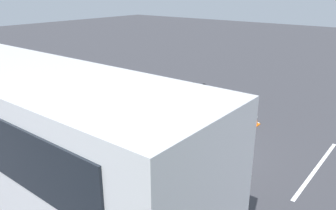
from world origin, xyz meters
TOP-DOWN VIEW (x-y plane):
  - ground_plane at (0.00, 0.00)m, footprint 80.00×80.00m
  - tour_bus at (1.08, 4.18)m, footprint 9.19×2.64m
  - spectator_far_left at (0.14, 1.33)m, footprint 0.57×0.38m
  - spectator_left at (1.29, 1.16)m, footprint 0.57×0.32m
  - spectator_centre at (2.14, 1.51)m, footprint 0.57×0.31m
  - parked_motorcycle_silver at (-1.27, 2.08)m, footprint 2.05×0.58m
  - stunt_motorcycle at (1.76, -3.19)m, footprint 2.05×0.64m
  - traffic_cone at (-0.80, -3.39)m, footprint 0.34×0.34m
  - bay_line_b at (-3.55, -1.54)m, footprint 0.10×3.92m
  - bay_line_c at (-0.83, -1.54)m, footprint 0.10×4.29m
  - bay_line_d at (1.88, -1.54)m, footprint 0.10×4.47m
  - bay_line_e at (4.60, -1.54)m, footprint 0.10×3.88m

SIDE VIEW (x-z plane):
  - ground_plane at x=0.00m, z-range 0.00..0.00m
  - bay_line_b at x=-3.55m, z-range 0.00..0.01m
  - bay_line_d at x=1.88m, z-range 0.00..0.01m
  - bay_line_e at x=4.60m, z-range 0.00..0.01m
  - bay_line_c at x=-0.83m, z-range 0.00..0.01m
  - traffic_cone at x=-0.80m, z-range -0.01..0.62m
  - parked_motorcycle_silver at x=-1.27m, z-range -0.01..0.97m
  - stunt_motorcycle at x=1.76m, z-range 0.00..1.23m
  - spectator_left at x=1.29m, z-range 0.15..1.83m
  - spectator_far_left at x=0.14m, z-range 0.16..1.88m
  - spectator_centre at x=2.14m, z-range 0.17..1.96m
  - tour_bus at x=1.08m, z-range 0.02..3.27m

